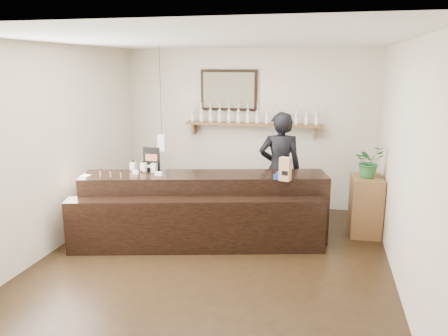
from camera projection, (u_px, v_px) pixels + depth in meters
ground at (214, 260)px, 5.78m from camera, size 5.00×5.00×0.00m
room_shell at (213, 132)px, 5.39m from camera, size 5.00×5.00×5.00m
back_wall_decor at (239, 110)px, 7.66m from camera, size 2.66×0.96×1.69m
counter at (202, 211)px, 6.28m from camera, size 3.56×1.77×1.15m
promo_sign at (152, 159)px, 6.41m from camera, size 0.26×0.03×0.36m
paper_bag at (285, 169)px, 5.90m from camera, size 0.17×0.15×0.32m
tape_dispenser at (279, 176)px, 5.99m from camera, size 0.14×0.07×0.11m
side_cabinet at (365, 206)px, 6.59m from camera, size 0.47×0.63×0.89m
potted_plant at (369, 161)px, 6.43m from camera, size 0.57×0.56×0.48m
shopkeeper at (280, 162)px, 6.86m from camera, size 0.83×0.63×2.06m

